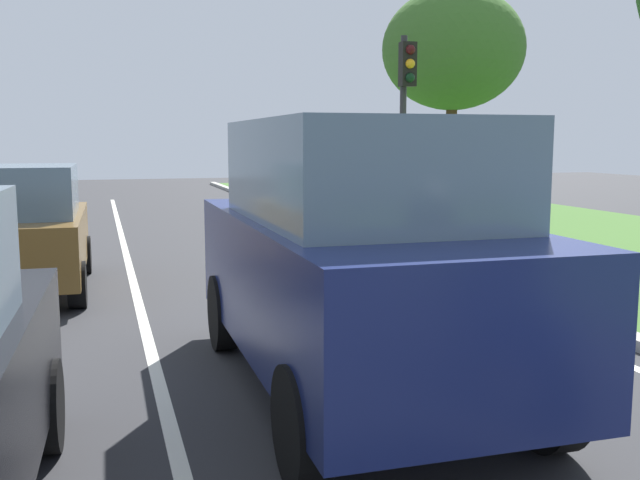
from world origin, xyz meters
TOP-DOWN VIEW (x-y plane):
  - ground_plane at (0.00, 14.00)m, footprint 60.00×60.00m
  - lane_line_center at (-0.70, 14.00)m, footprint 0.12×32.00m
  - lane_line_right_edge at (3.60, 14.00)m, footprint 0.12×32.00m
  - curb_right at (4.10, 14.00)m, footprint 0.24×48.00m
  - car_suv_ahead at (0.89, 8.74)m, footprint 2.00×4.51m
  - car_hatchback_far at (-2.19, 13.86)m, footprint 1.77×3.72m
  - traffic_light_near_right at (5.07, 17.33)m, footprint 0.32×0.50m
  - tree_roadside_far at (8.79, 22.47)m, footprint 4.09×4.09m

SIDE VIEW (x-z plane):
  - ground_plane at x=0.00m, z-range 0.00..0.00m
  - lane_line_center at x=-0.70m, z-range 0.00..0.01m
  - lane_line_right_edge at x=3.60m, z-range 0.00..0.01m
  - curb_right at x=4.10m, z-range 0.00..0.12m
  - car_hatchback_far at x=-2.19m, z-range -0.01..1.77m
  - car_suv_ahead at x=0.89m, z-range 0.03..2.31m
  - traffic_light_near_right at x=5.07m, z-range 0.81..5.08m
  - tree_roadside_far at x=8.79m, z-range 1.47..7.93m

